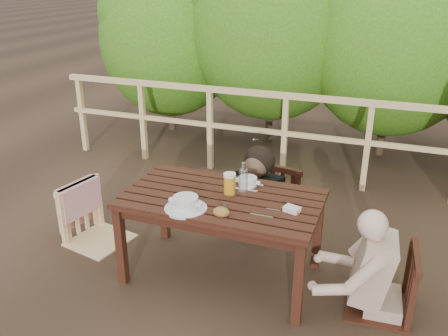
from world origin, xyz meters
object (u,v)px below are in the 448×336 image
(tumbler, at_px, (225,207))
(butter_tub, at_px, (292,210))
(chair_right, at_px, (385,252))
(beer_glass, at_px, (230,184))
(table, at_px, (222,237))
(diner_right, at_px, (393,232))
(soup_far, at_px, (248,182))
(chair_far, at_px, (267,177))
(chair_left, at_px, (95,192))
(bread_roll, at_px, (221,212))
(woman, at_px, (268,162))
(soup_near, at_px, (186,203))
(bottle, at_px, (243,180))

(tumbler, relative_size, butter_tub, 0.62)
(chair_right, bearing_deg, beer_glass, -95.99)
(beer_glass, bearing_deg, chair_right, -2.45)
(table, xyz_separation_m, diner_right, (1.22, 0.01, 0.29))
(chair_right, relative_size, soup_far, 3.80)
(table, bearing_deg, soup_far, 64.21)
(chair_far, height_order, diner_right, diner_right)
(chair_left, relative_size, bread_roll, 8.29)
(diner_right, distance_m, soup_far, 1.13)
(chair_right, height_order, soup_far, chair_right)
(beer_glass, bearing_deg, tumbler, -76.96)
(chair_left, distance_m, butter_tub, 1.76)
(table, distance_m, woman, 0.96)
(soup_near, bearing_deg, bottle, 46.53)
(soup_far, bearing_deg, diner_right, -12.20)
(woman, relative_size, diner_right, 1.01)
(table, relative_size, chair_left, 1.50)
(chair_right, xyz_separation_m, butter_tub, (-0.65, -0.07, 0.24))
(table, bearing_deg, beer_glass, 58.27)
(tumbler, bearing_deg, chair_far, 89.52)
(table, xyz_separation_m, bread_roll, (0.10, -0.27, 0.37))
(table, bearing_deg, bread_roll, -70.01)
(soup_far, bearing_deg, table, -115.79)
(bread_roll, xyz_separation_m, tumbler, (0.00, 0.07, 0.00))
(soup_near, relative_size, beer_glass, 1.71)
(chair_left, bearing_deg, soup_near, -97.24)
(butter_tub, bearing_deg, woman, 130.46)
(bottle, relative_size, butter_tub, 2.48)
(table, relative_size, beer_glass, 8.24)
(chair_far, bearing_deg, soup_near, -90.88)
(soup_near, bearing_deg, soup_far, 60.27)
(bottle, bearing_deg, soup_far, 96.99)
(chair_far, xyz_separation_m, beer_glass, (-0.07, -0.82, 0.27))
(table, height_order, beer_glass, beer_glass)
(tumbler, bearing_deg, diner_right, 10.58)
(table, xyz_separation_m, tumbler, (0.10, -0.20, 0.37))
(woman, height_order, bread_roll, woman)
(bottle, bearing_deg, bread_roll, -97.76)
(table, relative_size, chair_right, 1.58)
(table, xyz_separation_m, chair_right, (1.19, 0.01, 0.12))
(soup_near, height_order, tumbler, soup_near)
(soup_near, xyz_separation_m, tumbler, (0.27, 0.07, -0.02))
(bottle, relative_size, tumbler, 3.97)
(woman, bearing_deg, soup_far, 104.07)
(chair_right, xyz_separation_m, soup_near, (-1.36, -0.28, 0.27))
(chair_left, relative_size, chair_far, 0.97)
(diner_right, relative_size, bottle, 4.54)
(diner_right, xyz_separation_m, bread_roll, (-1.12, -0.28, 0.08))
(diner_right, height_order, bread_roll, diner_right)
(woman, distance_m, beer_glass, 0.85)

